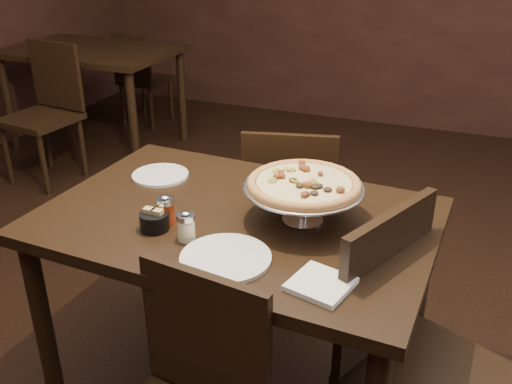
% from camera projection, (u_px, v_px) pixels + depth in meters
% --- Properties ---
extents(room, '(6.04, 7.04, 2.84)m').
position_uv_depth(room, '(273.00, 36.00, 1.73)').
color(room, black).
rests_on(room, ground).
extents(dining_table, '(1.35, 0.93, 0.82)m').
position_uv_depth(dining_table, '(237.00, 242.00, 1.98)').
color(dining_table, black).
rests_on(dining_table, ground).
extents(background_table, '(1.29, 0.86, 0.81)m').
position_uv_depth(background_table, '(92.00, 62.00, 4.49)').
color(background_table, black).
rests_on(background_table, ground).
extents(pizza_stand, '(0.40, 0.40, 0.16)m').
position_uv_depth(pizza_stand, '(304.00, 184.00, 1.83)').
color(pizza_stand, silver).
rests_on(pizza_stand, dining_table).
extents(parmesan_shaker, '(0.06, 0.06, 0.10)m').
position_uv_depth(parmesan_shaker, '(186.00, 226.00, 1.76)').
color(parmesan_shaker, '#FBF4C3').
rests_on(parmesan_shaker, dining_table).
extents(pepper_flake_shaker, '(0.06, 0.06, 0.10)m').
position_uv_depth(pepper_flake_shaker, '(166.00, 210.00, 1.85)').
color(pepper_flake_shaker, maroon).
rests_on(pepper_flake_shaker, dining_table).
extents(packet_caddy, '(0.09, 0.09, 0.07)m').
position_uv_depth(packet_caddy, '(154.00, 221.00, 1.83)').
color(packet_caddy, black).
rests_on(packet_caddy, dining_table).
extents(napkin_stack, '(0.19, 0.19, 0.02)m').
position_uv_depth(napkin_stack, '(321.00, 284.00, 1.55)').
color(napkin_stack, white).
rests_on(napkin_stack, dining_table).
extents(plate_left, '(0.22, 0.22, 0.01)m').
position_uv_depth(plate_left, '(160.00, 175.00, 2.21)').
color(plate_left, white).
rests_on(plate_left, dining_table).
extents(plate_near, '(0.27, 0.27, 0.01)m').
position_uv_depth(plate_near, '(226.00, 258.00, 1.67)').
color(plate_near, white).
rests_on(plate_near, dining_table).
extents(serving_spatula, '(0.14, 0.14, 0.02)m').
position_uv_depth(serving_spatula, '(292.00, 187.00, 1.83)').
color(serving_spatula, silver).
rests_on(serving_spatula, pizza_stand).
extents(chair_far, '(0.51, 0.51, 0.90)m').
position_uv_depth(chair_far, '(290.00, 207.00, 2.69)').
color(chair_far, black).
rests_on(chair_far, ground).
extents(chair_side, '(0.59, 0.59, 0.96)m').
position_uv_depth(chair_side, '(414.00, 352.00, 1.74)').
color(chair_side, black).
rests_on(chair_side, ground).
extents(bg_chair_far, '(0.41, 0.41, 0.83)m').
position_uv_depth(bg_chair_far, '(141.00, 75.00, 5.09)').
color(bg_chair_far, black).
rests_on(bg_chair_far, ground).
extents(bg_chair_near, '(0.50, 0.50, 0.96)m').
position_uv_depth(bg_chair_near, '(47.00, 107.00, 4.00)').
color(bg_chair_near, black).
rests_on(bg_chair_near, ground).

